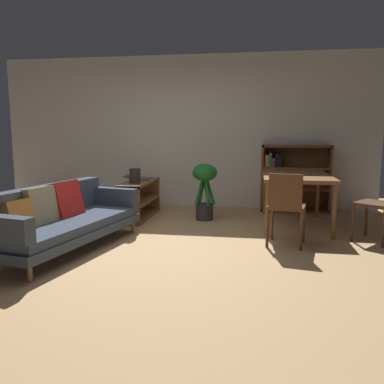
# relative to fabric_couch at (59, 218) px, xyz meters

# --- Properties ---
(ground_plane) EXTENTS (8.16, 8.16, 0.00)m
(ground_plane) POSITION_rel_fabric_couch_xyz_m (0.93, 0.27, -0.37)
(ground_plane) COLOR tan
(back_wall_panel) EXTENTS (6.80, 0.10, 2.70)m
(back_wall_panel) POSITION_rel_fabric_couch_xyz_m (0.93, 2.97, 0.98)
(back_wall_panel) COLOR silver
(back_wall_panel) RESTS_ON ground_plane
(fabric_couch) EXTENTS (1.19, 2.17, 0.77)m
(fabric_couch) POSITION_rel_fabric_couch_xyz_m (0.00, 0.00, 0.00)
(fabric_couch) COLOR olive
(fabric_couch) RESTS_ON ground_plane
(media_console) EXTENTS (0.37, 1.22, 0.59)m
(media_console) POSITION_rel_fabric_couch_xyz_m (0.42, 1.80, -0.08)
(media_console) COLOR brown
(media_console) RESTS_ON ground_plane
(open_laptop) EXTENTS (0.44, 0.37, 0.07)m
(open_laptop) POSITION_rel_fabric_couch_xyz_m (0.36, 1.99, 0.23)
(open_laptop) COLOR #333338
(open_laptop) RESTS_ON media_console
(desk_speaker) EXTENTS (0.17, 0.17, 0.22)m
(desk_speaker) POSITION_rel_fabric_couch_xyz_m (0.44, 1.53, 0.33)
(desk_speaker) COLOR #2D2823
(desk_speaker) RESTS_ON media_console
(potted_floor_plant) EXTENTS (0.38, 0.38, 0.87)m
(potted_floor_plant) POSITION_rel_fabric_couch_xyz_m (1.46, 1.80, 0.17)
(potted_floor_plant) COLOR #333338
(potted_floor_plant) RESTS_ON ground_plane
(dining_table) EXTENTS (0.93, 1.48, 0.75)m
(dining_table) POSITION_rel_fabric_couch_xyz_m (2.81, 1.63, 0.31)
(dining_table) COLOR brown
(dining_table) RESTS_ON ground_plane
(dining_chair_near) EXTENTS (0.58, 0.59, 0.97)m
(dining_chair_near) POSITION_rel_fabric_couch_xyz_m (3.76, 0.87, 0.17)
(dining_chair_near) COLOR #56351E
(dining_chair_near) RESTS_ON ground_plane
(dining_chair_far) EXTENTS (0.49, 0.47, 0.88)m
(dining_chair_far) POSITION_rel_fabric_couch_xyz_m (2.59, 0.53, 0.14)
(dining_chair_far) COLOR #56351E
(dining_chair_far) RESTS_ON ground_plane
(bookshelf) EXTENTS (1.15, 0.33, 1.13)m
(bookshelf) POSITION_rel_fabric_couch_xyz_m (2.83, 2.78, 0.19)
(bookshelf) COLOR brown
(bookshelf) RESTS_ON ground_plane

